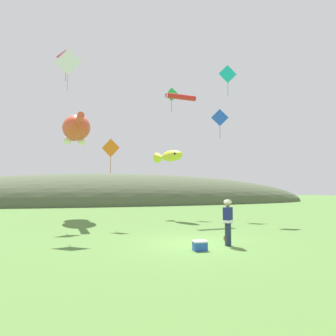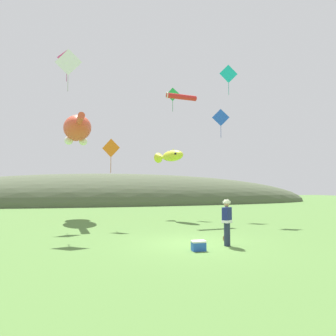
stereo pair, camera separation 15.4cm
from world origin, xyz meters
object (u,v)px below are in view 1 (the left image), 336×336
object	(u,v)px
kite_diamond_blue	(220,118)
kite_diamond_green	(172,95)
kite_spool	(226,238)
picnic_cooler	(200,246)
festival_attendant	(228,221)
kite_diamond_teal	(228,74)
kite_fish_windsock	(169,156)
kite_diamond_orange	(111,148)
kite_diamond_pink	(66,59)
kite_giant_cat	(76,129)
kite_tube_streamer	(180,97)
kite_diamond_white	(68,62)

from	to	relation	value
kite_diamond_blue	kite_diamond_green	distance (m)	5.06
kite_spool	picnic_cooler	world-z (taller)	picnic_cooler
festival_attendant	picnic_cooler	bearing A→B (deg)	-158.95
festival_attendant	kite_diamond_teal	world-z (taller)	kite_diamond_teal
kite_spool	festival_attendant	bearing A→B (deg)	-113.15
kite_fish_windsock	kite_diamond_orange	distance (m)	5.46
kite_diamond_teal	kite_diamond_pink	bearing A→B (deg)	174.07
festival_attendant	kite_diamond_blue	size ratio (longest dim) A/B	0.80
kite_giant_cat	picnic_cooler	bearing A→B (deg)	-70.60
kite_diamond_teal	kite_diamond_pink	size ratio (longest dim) A/B	1.04
kite_tube_streamer	kite_diamond_teal	distance (m)	4.14
kite_diamond_white	kite_diamond_teal	xyz separation A→B (m)	(11.01, 2.82, 1.54)
kite_spool	kite_diamond_green	world-z (taller)	kite_diamond_green
kite_diamond_blue	kite_diamond_orange	xyz separation A→B (m)	(-8.43, -3.09, -3.02)
kite_tube_streamer	kite_diamond_pink	distance (m)	8.09
picnic_cooler	kite_diamond_white	xyz separation A→B (m)	(-4.92, 6.56, 8.84)
festival_attendant	kite_tube_streamer	size ratio (longest dim) A/B	0.78
kite_spool	kite_fish_windsock	distance (m)	9.95
kite_diamond_green	kite_fish_windsock	bearing A→B (deg)	-109.86
kite_diamond_pink	kite_tube_streamer	bearing A→B (deg)	-7.89
kite_diamond_teal	kite_diamond_green	xyz separation A→B (m)	(-3.00, 4.33, -0.48)
kite_diamond_orange	festival_attendant	bearing A→B (deg)	-59.88
kite_spool	kite_diamond_blue	size ratio (longest dim) A/B	0.09
kite_fish_windsock	kite_diamond_blue	distance (m)	5.01
kite_giant_cat	kite_diamond_white	world-z (taller)	kite_diamond_white
kite_giant_cat	kite_diamond_teal	bearing A→B (deg)	-18.84
kite_spool	picnic_cooler	distance (m)	2.38
kite_fish_windsock	kite_diamond_green	world-z (taller)	kite_diamond_green
kite_spool	kite_fish_windsock	size ratio (longest dim) A/B	0.07
festival_attendant	kite_diamond_orange	bearing A→B (deg)	120.12
kite_giant_cat	kite_tube_streamer	bearing A→B (deg)	-26.65
picnic_cooler	kite_diamond_teal	size ratio (longest dim) A/B	0.22
kite_diamond_white	kite_diamond_teal	bearing A→B (deg)	14.38
festival_attendant	kite_diamond_orange	distance (m)	8.57
kite_spool	kite_fish_windsock	world-z (taller)	kite_fish_windsock
kite_fish_windsock	kite_diamond_pink	distance (m)	9.56
kite_tube_streamer	kite_diamond_orange	world-z (taller)	kite_tube_streamer
festival_attendant	kite_diamond_pink	xyz separation A→B (m)	(-6.63, 10.03, 9.88)
picnic_cooler	kite_diamond_orange	distance (m)	8.83
kite_fish_windsock	kite_giant_cat	bearing A→B (deg)	158.44
festival_attendant	kite_diamond_orange	xyz separation A→B (m)	(-3.91, 6.75, 3.55)
kite_spool	kite_diamond_blue	bearing A→B (deg)	65.17
festival_attendant	kite_diamond_green	world-z (taller)	kite_diamond_green
kite_tube_streamer	kite_diamond_green	xyz separation A→B (m)	(0.64, 4.22, 1.49)
picnic_cooler	kite_spool	bearing A→B (deg)	40.17
kite_giant_cat	kite_tube_streamer	size ratio (longest dim) A/B	3.04
festival_attendant	kite_diamond_green	xyz separation A→B (m)	(1.70, 13.18, 9.13)
kite_diamond_white	kite_diamond_blue	bearing A→B (deg)	19.42
kite_diamond_blue	kite_diamond_orange	world-z (taller)	kite_diamond_blue
kite_fish_windsock	kite_diamond_green	distance (m)	6.57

